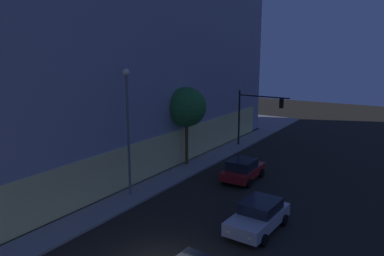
{
  "coord_description": "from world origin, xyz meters",
  "views": [
    {
      "loc": [
        -11.46,
        -9.0,
        9.64
      ],
      "look_at": [
        5.88,
        2.03,
        5.31
      ],
      "focal_mm": 34.9,
      "sensor_mm": 36.0,
      "label": 1
    }
  ],
  "objects_px": {
    "modern_building": "(76,39)",
    "street_lamp_sidewalk": "(128,118)",
    "sidewalk_tree": "(187,107)",
    "car_silver": "(259,215)",
    "car_red": "(243,169)",
    "traffic_light_far_corner": "(255,109)"
  },
  "relations": [
    {
      "from": "modern_building",
      "to": "street_lamp_sidewalk",
      "type": "xyz_separation_m",
      "value": [
        -6.79,
        -12.3,
        -5.22
      ]
    },
    {
      "from": "sidewalk_tree",
      "to": "modern_building",
      "type": "bearing_deg",
      "value": 94.37
    },
    {
      "from": "street_lamp_sidewalk",
      "to": "sidewalk_tree",
      "type": "distance_m",
      "value": 7.72
    },
    {
      "from": "sidewalk_tree",
      "to": "car_silver",
      "type": "distance_m",
      "value": 12.83
    },
    {
      "from": "sidewalk_tree",
      "to": "car_red",
      "type": "height_order",
      "value": "sidewalk_tree"
    },
    {
      "from": "modern_building",
      "to": "street_lamp_sidewalk",
      "type": "relative_size",
      "value": 4.28
    },
    {
      "from": "modern_building",
      "to": "street_lamp_sidewalk",
      "type": "distance_m",
      "value": 14.99
    },
    {
      "from": "street_lamp_sidewalk",
      "to": "car_red",
      "type": "distance_m",
      "value": 9.66
    },
    {
      "from": "traffic_light_far_corner",
      "to": "car_silver",
      "type": "distance_m",
      "value": 17.63
    },
    {
      "from": "modern_building",
      "to": "car_silver",
      "type": "relative_size",
      "value": 7.88
    },
    {
      "from": "street_lamp_sidewalk",
      "to": "car_silver",
      "type": "distance_m",
      "value": 10.1
    },
    {
      "from": "traffic_light_far_corner",
      "to": "street_lamp_sidewalk",
      "type": "distance_m",
      "value": 16.3
    },
    {
      "from": "modern_building",
      "to": "car_silver",
      "type": "xyz_separation_m",
      "value": [
        -6.55,
        -21.32,
        -9.76
      ]
    },
    {
      "from": "street_lamp_sidewalk",
      "to": "car_red",
      "type": "height_order",
      "value": "street_lamp_sidewalk"
    },
    {
      "from": "traffic_light_far_corner",
      "to": "street_lamp_sidewalk",
      "type": "relative_size",
      "value": 0.66
    },
    {
      "from": "traffic_light_far_corner",
      "to": "car_red",
      "type": "xyz_separation_m",
      "value": [
        -9.17,
        -2.98,
        -3.07
      ]
    },
    {
      "from": "car_red",
      "to": "modern_building",
      "type": "bearing_deg",
      "value": 90.49
    },
    {
      "from": "car_silver",
      "to": "modern_building",
      "type": "bearing_deg",
      "value": 72.91
    },
    {
      "from": "modern_building",
      "to": "traffic_light_far_corner",
      "type": "xyz_separation_m",
      "value": [
        9.32,
        -14.29,
        -6.66
      ]
    },
    {
      "from": "street_lamp_sidewalk",
      "to": "traffic_light_far_corner",
      "type": "bearing_deg",
      "value": -7.06
    },
    {
      "from": "car_silver",
      "to": "sidewalk_tree",
      "type": "bearing_deg",
      "value": 52.07
    },
    {
      "from": "street_lamp_sidewalk",
      "to": "modern_building",
      "type": "bearing_deg",
      "value": 61.08
    }
  ]
}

